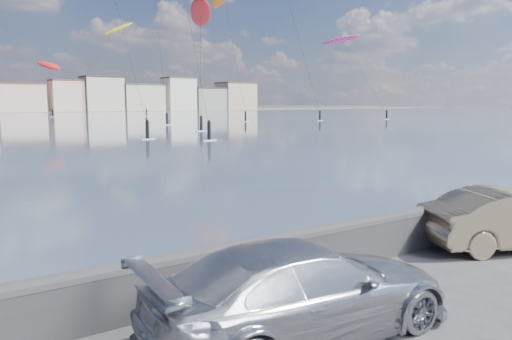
{
  "coord_description": "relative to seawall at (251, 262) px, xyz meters",
  "views": [
    {
      "loc": [
        -5.29,
        -5.23,
        3.74
      ],
      "look_at": [
        1.0,
        4.0,
        2.2
      ],
      "focal_mm": 35.0,
      "sensor_mm": 36.0,
      "label": 1
    }
  ],
  "objects": [
    {
      "name": "kitesurfer_10",
      "position": [
        28.24,
        54.94,
        15.08
      ],
      "size": [
        8.14,
        12.57,
        17.7
      ],
      "color": "red",
      "rests_on": "ground"
    },
    {
      "name": "kitesurfer_7",
      "position": [
        41.02,
        125.16,
        21.83
      ],
      "size": [
        7.92,
        14.7,
        25.2
      ],
      "color": "yellow",
      "rests_on": "ground"
    },
    {
      "name": "kitesurfer_13",
      "position": [
        23.69,
        128.08,
        11.98
      ],
      "size": [
        5.93,
        12.25,
        14.69
      ],
      "color": "red",
      "rests_on": "ground"
    },
    {
      "name": "seawall",
      "position": [
        0.0,
        0.0,
        0.0
      ],
      "size": [
        400.0,
        0.36,
        1.08
      ],
      "color": "#28282B",
      "rests_on": "ground"
    },
    {
      "name": "kitesurfer_6",
      "position": [
        72.94,
        73.71,
        16.18
      ],
      "size": [
        7.95,
        14.61,
        18.49
      ],
      "color": "#E5338C",
      "rests_on": "ground"
    },
    {
      "name": "car_silver",
      "position": [
        -0.4,
        -2.07,
        0.19
      ],
      "size": [
        5.4,
        2.45,
        1.53
      ],
      "primitive_type": "imported",
      "rotation": [
        0.0,
        0.0,
        1.51
      ],
      "color": "#A8AAB0",
      "rests_on": "ground"
    }
  ]
}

